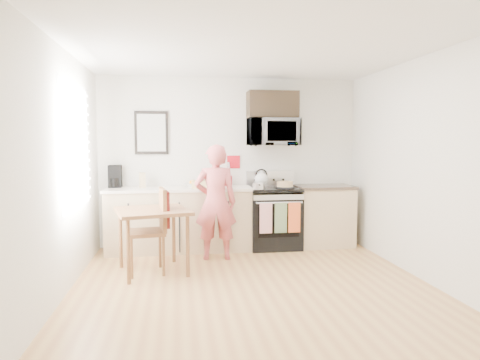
{
  "coord_description": "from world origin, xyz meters",
  "views": [
    {
      "loc": [
        -0.82,
        -4.33,
        1.6
      ],
      "look_at": [
        -0.04,
        1.0,
        1.13
      ],
      "focal_mm": 32.0,
      "sensor_mm": 36.0,
      "label": 1
    }
  ],
  "objects": [
    {
      "name": "floor",
      "position": [
        0.0,
        0.0,
        0.0
      ],
      "size": [
        4.6,
        4.6,
        0.0
      ],
      "primitive_type": "plane",
      "color": "#B07844",
      "rests_on": "ground"
    },
    {
      "name": "back_wall",
      "position": [
        0.0,
        2.3,
        1.3
      ],
      "size": [
        4.0,
        0.04,
        2.6
      ],
      "primitive_type": "cube",
      "color": "silver",
      "rests_on": "floor"
    },
    {
      "name": "front_wall",
      "position": [
        0.0,
        -2.3,
        1.3
      ],
      "size": [
        4.0,
        0.04,
        2.6
      ],
      "primitive_type": "cube",
      "color": "silver",
      "rests_on": "floor"
    },
    {
      "name": "left_wall",
      "position": [
        -2.0,
        0.0,
        1.3
      ],
      "size": [
        0.04,
        4.6,
        2.6
      ],
      "primitive_type": "cube",
      "color": "silver",
      "rests_on": "floor"
    },
    {
      "name": "right_wall",
      "position": [
        2.0,
        0.0,
        1.3
      ],
      "size": [
        0.04,
        4.6,
        2.6
      ],
      "primitive_type": "cube",
      "color": "silver",
      "rests_on": "floor"
    },
    {
      "name": "ceiling",
      "position": [
        0.0,
        0.0,
        2.6
      ],
      "size": [
        4.0,
        4.6,
        0.04
      ],
      "primitive_type": "cube",
      "color": "white",
      "rests_on": "back_wall"
    },
    {
      "name": "window",
      "position": [
        -1.96,
        0.8,
        1.55
      ],
      "size": [
        0.06,
        1.4,
        1.5
      ],
      "color": "silver",
      "rests_on": "left_wall"
    },
    {
      "name": "cabinet_left",
      "position": [
        -0.8,
        2.0,
        0.45
      ],
      "size": [
        2.1,
        0.6,
        0.9
      ],
      "primitive_type": "cube",
      "color": "tan",
      "rests_on": "floor"
    },
    {
      "name": "countertop_left",
      "position": [
        -0.8,
        2.0,
        0.92
      ],
      "size": [
        2.14,
        0.64,
        0.04
      ],
      "primitive_type": "cube",
      "color": "#F0E1CF",
      "rests_on": "cabinet_left"
    },
    {
      "name": "cabinet_right",
      "position": [
        1.43,
        2.0,
        0.45
      ],
      "size": [
        0.84,
        0.6,
        0.9
      ],
      "primitive_type": "cube",
      "color": "tan",
      "rests_on": "floor"
    },
    {
      "name": "countertop_right",
      "position": [
        1.43,
        2.0,
        0.92
      ],
      "size": [
        0.88,
        0.64,
        0.04
      ],
      "primitive_type": "cube",
      "color": "black",
      "rests_on": "cabinet_right"
    },
    {
      "name": "range",
      "position": [
        0.63,
        1.98,
        0.44
      ],
      "size": [
        0.76,
        0.7,
        1.16
      ],
      "color": "black",
      "rests_on": "floor"
    },
    {
      "name": "microwave",
      "position": [
        0.63,
        2.08,
        1.76
      ],
      "size": [
        0.76,
        0.51,
        0.42
      ],
      "primitive_type": "imported",
      "color": "silver",
      "rests_on": "back_wall"
    },
    {
      "name": "upper_cabinet",
      "position": [
        0.63,
        2.12,
        2.18
      ],
      "size": [
        0.76,
        0.35,
        0.4
      ],
      "primitive_type": "cube",
      "color": "black",
      "rests_on": "back_wall"
    },
    {
      "name": "wall_art",
      "position": [
        -1.2,
        2.28,
        1.75
      ],
      "size": [
        0.5,
        0.04,
        0.65
      ],
      "color": "black",
      "rests_on": "back_wall"
    },
    {
      "name": "wall_trivet",
      "position": [
        0.05,
        2.28,
        1.3
      ],
      "size": [
        0.2,
        0.02,
        0.2
      ],
      "primitive_type": "cube",
      "color": "#AA0E1A",
      "rests_on": "back_wall"
    },
    {
      "name": "person",
      "position": [
        -0.31,
        1.45,
        0.79
      ],
      "size": [
        0.6,
        0.41,
        1.58
      ],
      "primitive_type": "imported",
      "rotation": [
        0.0,
        0.0,
        3.08
      ],
      "color": "#B83235",
      "rests_on": "floor"
    },
    {
      "name": "dining_table",
      "position": [
        -1.13,
        0.95,
        0.7
      ],
      "size": [
        0.89,
        0.89,
        0.79
      ],
      "rotation": [
        0.0,
        0.0,
        0.25
      ],
      "color": "brown",
      "rests_on": "floor"
    },
    {
      "name": "chair",
      "position": [
        -1.06,
        0.95,
        0.67
      ],
      "size": [
        0.55,
        0.5,
        1.04
      ],
      "rotation": [
        0.0,
        0.0,
        0.15
      ],
      "color": "brown",
      "rests_on": "floor"
    },
    {
      "name": "knife_block",
      "position": [
        -0.19,
        2.06,
        1.04
      ],
      "size": [
        0.15,
        0.16,
        0.2
      ],
      "primitive_type": "cube",
      "rotation": [
        0.0,
        0.0,
        0.57
      ],
      "color": "brown",
      "rests_on": "countertop_left"
    },
    {
      "name": "utensil_crock",
      "position": [
        -0.04,
        2.22,
        1.08
      ],
      "size": [
        0.12,
        0.12,
        0.36
      ],
      "color": "#AA0E1A",
      "rests_on": "countertop_left"
    },
    {
      "name": "fruit_bowl",
      "position": [
        -0.61,
        2.11,
        0.98
      ],
      "size": [
        0.28,
        0.28,
        0.1
      ],
      "color": "white",
      "rests_on": "countertop_left"
    },
    {
      "name": "milk_carton",
      "position": [
        -1.33,
        2.06,
        1.05
      ],
      "size": [
        0.1,
        0.1,
        0.22
      ],
      "primitive_type": "cube",
      "rotation": [
        0.0,
        0.0,
        0.21
      ],
      "color": "tan",
      "rests_on": "countertop_left"
    },
    {
      "name": "coffee_maker",
      "position": [
        -1.74,
        2.19,
        1.09
      ],
      "size": [
        0.19,
        0.28,
        0.33
      ],
      "rotation": [
        0.0,
        0.0,
        0.03
      ],
      "color": "black",
      "rests_on": "countertop_left"
    },
    {
      "name": "bread_bag",
      "position": [
        -0.46,
        1.86,
        1.0
      ],
      "size": [
        0.31,
        0.15,
        0.11
      ],
      "primitive_type": "cube",
      "rotation": [
        0.0,
        0.0,
        0.01
      ],
      "color": "#D7B871",
      "rests_on": "countertop_left"
    },
    {
      "name": "cake",
      "position": [
        0.77,
        1.88,
        0.97
      ],
      "size": [
        0.29,
        0.29,
        0.1
      ],
      "color": "black",
      "rests_on": "range"
    },
    {
      "name": "kettle",
      "position": [
        0.47,
        2.16,
        1.04
      ],
      "size": [
        0.21,
        0.21,
        0.27
      ],
      "color": "white",
      "rests_on": "range"
    },
    {
      "name": "pot",
      "position": [
        0.35,
        1.75,
        0.97
      ],
      "size": [
        0.17,
        0.3,
        0.09
      ],
      "rotation": [
        0.0,
        0.0,
        -0.12
      ],
      "color": "silver",
      "rests_on": "range"
    }
  ]
}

